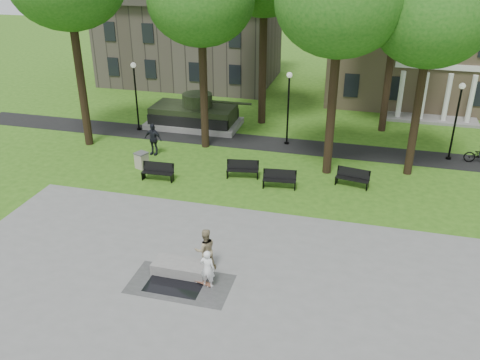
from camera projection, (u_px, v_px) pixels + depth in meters
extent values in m
plane|color=#2E5A15|center=(228.00, 241.00, 22.66)|extent=(120.00, 120.00, 0.00)
cube|color=gray|center=(190.00, 313.00, 18.30)|extent=(22.00, 16.00, 0.02)
cube|color=black|center=(278.00, 145.00, 33.12)|extent=(44.00, 2.60, 0.01)
cube|color=#9E8460|center=(433.00, 49.00, 41.30)|extent=(16.00, 11.00, 8.00)
cube|color=silver|center=(438.00, 66.00, 36.60)|extent=(6.00, 0.30, 0.40)
cube|color=#4C443D|center=(192.00, 41.00, 46.72)|extent=(15.00, 10.00, 7.20)
cylinder|color=black|center=(80.00, 76.00, 31.31)|extent=(0.52, 0.52, 8.96)
cylinder|color=black|center=(204.00, 86.00, 31.11)|extent=(0.48, 0.48, 8.00)
ellipsoid|color=#1A4F12|center=(201.00, 0.00, 28.94)|extent=(6.20, 6.20, 5.27)
cylinder|color=black|center=(332.00, 102.00, 27.47)|extent=(0.50, 0.50, 8.32)
ellipsoid|color=#1A4F12|center=(340.00, 1.00, 25.21)|extent=(6.60, 6.60, 5.61)
cylinder|color=black|center=(417.00, 109.00, 27.45)|extent=(0.46, 0.46, 7.68)
ellipsoid|color=#1A4F12|center=(432.00, 17.00, 25.37)|extent=(6.00, 6.00, 5.10)
cylinder|color=black|center=(263.00, 59.00, 35.05)|extent=(0.54, 0.54, 9.28)
cylinder|color=black|center=(389.00, 69.00, 33.68)|extent=(0.50, 0.50, 8.64)
cylinder|color=black|center=(136.00, 99.00, 34.72)|extent=(0.12, 0.12, 4.40)
sphere|color=silver|center=(133.00, 65.00, 33.70)|extent=(0.36, 0.36, 0.36)
cylinder|color=black|center=(139.00, 129.00, 35.64)|extent=(0.32, 0.32, 0.16)
cylinder|color=black|center=(288.00, 112.00, 32.32)|extent=(0.12, 0.12, 4.40)
sphere|color=silver|center=(290.00, 75.00, 31.30)|extent=(0.36, 0.36, 0.36)
cylinder|color=black|center=(287.00, 143.00, 33.24)|extent=(0.32, 0.32, 0.16)
cylinder|color=black|center=(455.00, 125.00, 30.03)|extent=(0.12, 0.12, 4.40)
sphere|color=silver|center=(462.00, 86.00, 29.01)|extent=(0.36, 0.36, 0.36)
cylinder|color=black|center=(448.00, 158.00, 30.95)|extent=(0.32, 0.32, 0.16)
cube|color=gray|center=(194.00, 123.00, 36.27)|extent=(6.50, 3.40, 0.40)
cube|color=#273119|center=(194.00, 113.00, 35.94)|extent=(5.80, 2.80, 1.10)
cube|color=black|center=(187.00, 122.00, 34.85)|extent=(5.80, 0.35, 0.70)
cube|color=black|center=(200.00, 110.00, 37.20)|extent=(5.80, 0.35, 0.70)
cylinder|color=#273119|center=(197.00, 100.00, 35.44)|extent=(2.10, 2.10, 0.90)
cylinder|color=#273119|center=(229.00, 103.00, 34.91)|extent=(3.20, 0.18, 0.18)
cube|color=black|center=(174.00, 286.00, 19.70)|extent=(2.20, 1.20, 0.00)
cube|color=gray|center=(180.00, 267.00, 20.43)|extent=(2.20, 1.01, 0.45)
cube|color=brown|center=(203.00, 283.00, 19.82)|extent=(0.80, 0.40, 0.07)
imported|color=white|center=(207.00, 269.00, 19.37)|extent=(0.61, 0.42, 1.61)
imported|color=#958460|center=(205.00, 250.00, 20.36)|extent=(1.11, 1.05, 1.82)
imported|color=black|center=(153.00, 139.00, 31.25)|extent=(1.23, 0.66, 1.99)
cube|color=black|center=(158.00, 173.00, 28.10)|extent=(1.82, 0.53, 0.05)
cube|color=black|center=(159.00, 166.00, 28.17)|extent=(1.80, 0.23, 0.50)
cube|color=black|center=(144.00, 175.00, 28.40)|extent=(0.08, 0.45, 0.45)
cube|color=black|center=(172.00, 178.00, 28.01)|extent=(0.08, 0.45, 0.45)
cube|color=black|center=(243.00, 170.00, 28.39)|extent=(1.85, 0.73, 0.05)
cube|color=black|center=(244.00, 164.00, 28.45)|extent=(1.80, 0.43, 0.50)
cube|color=black|center=(228.00, 172.00, 28.68)|extent=(0.13, 0.45, 0.45)
cube|color=black|center=(257.00, 176.00, 28.30)|extent=(0.13, 0.45, 0.45)
cube|color=black|center=(279.00, 180.00, 27.22)|extent=(1.84, 0.64, 0.05)
cube|color=black|center=(280.00, 174.00, 27.29)|extent=(1.81, 0.34, 0.50)
cube|color=black|center=(264.00, 182.00, 27.52)|extent=(0.11, 0.45, 0.45)
cube|color=black|center=(295.00, 186.00, 27.13)|extent=(0.11, 0.45, 0.45)
cube|color=black|center=(352.00, 179.00, 27.38)|extent=(1.85, 0.77, 0.05)
cube|color=black|center=(353.00, 172.00, 27.44)|extent=(1.80, 0.48, 0.50)
cube|color=black|center=(336.00, 181.00, 27.67)|extent=(0.14, 0.45, 0.45)
cube|color=black|center=(368.00, 185.00, 27.28)|extent=(0.14, 0.45, 0.45)
cube|color=#B5AB95|center=(142.00, 161.00, 29.62)|extent=(0.78, 0.78, 0.90)
cube|color=#4C4C4C|center=(141.00, 153.00, 29.41)|extent=(0.86, 0.86, 0.06)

